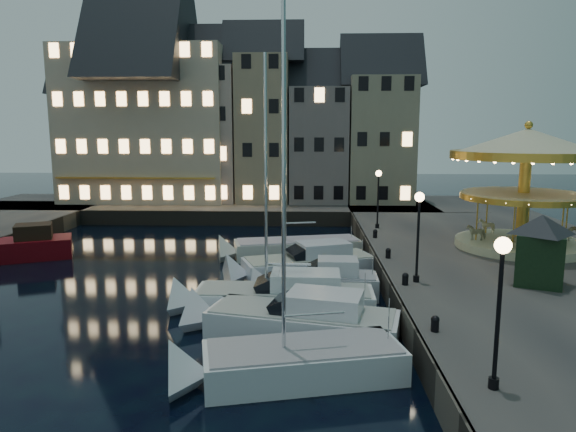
{
  "coord_description": "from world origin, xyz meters",
  "views": [
    {
      "loc": [
        2.15,
        -22.11,
        8.13
      ],
      "look_at": [
        1.0,
        8.0,
        3.2
      ],
      "focal_mm": 32.0,
      "sensor_mm": 36.0,
      "label": 1
    }
  ],
  "objects_px": {
    "motorboat_d": "(316,284)",
    "ticket_kiosk": "(541,238)",
    "streetlamp_c": "(378,191)",
    "motorboat_f": "(289,249)",
    "streetlamp_a": "(500,291)",
    "motorboat_e": "(302,266)",
    "bollard_d": "(375,233)",
    "carousel": "(526,165)",
    "motorboat_c": "(275,299)",
    "red_fishing_boat": "(12,249)",
    "streetlamp_b": "(418,224)",
    "bollard_b": "(405,278)",
    "bollard_a": "(435,323)",
    "bollard_c": "(388,253)",
    "motorboat_a": "(286,365)",
    "motorboat_b": "(293,321)"
  },
  "relations": [
    {
      "from": "streetlamp_a",
      "to": "motorboat_c",
      "type": "height_order",
      "value": "motorboat_c"
    },
    {
      "from": "carousel",
      "to": "streetlamp_c",
      "type": "bearing_deg",
      "value": 141.08
    },
    {
      "from": "streetlamp_a",
      "to": "motorboat_d",
      "type": "relative_size",
      "value": 0.67
    },
    {
      "from": "motorboat_e",
      "to": "motorboat_a",
      "type": "bearing_deg",
      "value": -91.85
    },
    {
      "from": "bollard_a",
      "to": "motorboat_d",
      "type": "xyz_separation_m",
      "value": [
        -3.98,
        7.69,
        -0.97
      ]
    },
    {
      "from": "bollard_d",
      "to": "carousel",
      "type": "xyz_separation_m",
      "value": [
        8.26,
        -2.69,
        4.62
      ]
    },
    {
      "from": "streetlamp_b",
      "to": "bollard_b",
      "type": "distance_m",
      "value": 2.54
    },
    {
      "from": "motorboat_c",
      "to": "motorboat_e",
      "type": "height_order",
      "value": "motorboat_c"
    },
    {
      "from": "streetlamp_c",
      "to": "bollard_a",
      "type": "distance_m",
      "value": 19.66
    },
    {
      "from": "motorboat_b",
      "to": "red_fishing_boat",
      "type": "distance_m",
      "value": 21.95
    },
    {
      "from": "bollard_a",
      "to": "motorboat_c",
      "type": "distance_m",
      "value": 7.87
    },
    {
      "from": "motorboat_c",
      "to": "red_fishing_boat",
      "type": "bearing_deg",
      "value": 152.29
    },
    {
      "from": "streetlamp_c",
      "to": "motorboat_f",
      "type": "xyz_separation_m",
      "value": [
        -6.25,
        -3.64,
        -3.49
      ]
    },
    {
      "from": "bollard_d",
      "to": "carousel",
      "type": "bearing_deg",
      "value": -18.01
    },
    {
      "from": "bollard_b",
      "to": "bollard_d",
      "type": "distance_m",
      "value": 10.5
    },
    {
      "from": "carousel",
      "to": "ticket_kiosk",
      "type": "xyz_separation_m",
      "value": [
        -2.24,
        -7.5,
        -2.76
      ]
    },
    {
      "from": "motorboat_f",
      "to": "ticket_kiosk",
      "type": "distance_m",
      "value": 15.68
    },
    {
      "from": "bollard_d",
      "to": "motorboat_e",
      "type": "relative_size",
      "value": 0.07
    },
    {
      "from": "motorboat_e",
      "to": "bollard_d",
      "type": "bearing_deg",
      "value": 46.06
    },
    {
      "from": "motorboat_d",
      "to": "ticket_kiosk",
      "type": "distance_m",
      "value": 10.56
    },
    {
      "from": "bollard_b",
      "to": "motorboat_f",
      "type": "bearing_deg",
      "value": 118.6
    },
    {
      "from": "ticket_kiosk",
      "to": "motorboat_f",
      "type": "bearing_deg",
      "value": 139.27
    },
    {
      "from": "streetlamp_a",
      "to": "motorboat_a",
      "type": "relative_size",
      "value": 0.33
    },
    {
      "from": "motorboat_d",
      "to": "motorboat_f",
      "type": "xyz_separation_m",
      "value": [
        -1.67,
        8.17,
        -0.11
      ]
    },
    {
      "from": "streetlamp_c",
      "to": "motorboat_b",
      "type": "relative_size",
      "value": 0.48
    },
    {
      "from": "bollard_b",
      "to": "ticket_kiosk",
      "type": "distance_m",
      "value": 6.31
    },
    {
      "from": "streetlamp_c",
      "to": "red_fishing_boat",
      "type": "xyz_separation_m",
      "value": [
        -24.04,
        -5.11,
        -3.32
      ]
    },
    {
      "from": "streetlamp_c",
      "to": "bollard_d",
      "type": "height_order",
      "value": "streetlamp_c"
    },
    {
      "from": "streetlamp_c",
      "to": "motorboat_a",
      "type": "relative_size",
      "value": 0.33
    },
    {
      "from": "motorboat_f",
      "to": "carousel",
      "type": "xyz_separation_m",
      "value": [
        13.91,
        -2.55,
        5.69
      ]
    },
    {
      "from": "red_fishing_boat",
      "to": "ticket_kiosk",
      "type": "xyz_separation_m",
      "value": [
        29.46,
        -8.58,
        2.77
      ]
    },
    {
      "from": "streetlamp_a",
      "to": "carousel",
      "type": "relative_size",
      "value": 0.49
    },
    {
      "from": "streetlamp_a",
      "to": "motorboat_e",
      "type": "xyz_separation_m",
      "value": [
        -5.32,
        15.1,
        -3.37
      ]
    },
    {
      "from": "ticket_kiosk",
      "to": "carousel",
      "type": "bearing_deg",
      "value": 73.38
    },
    {
      "from": "bollard_a",
      "to": "motorboat_c",
      "type": "xyz_separation_m",
      "value": [
        -5.87,
        5.16,
        -0.92
      ]
    },
    {
      "from": "bollard_c",
      "to": "bollard_d",
      "type": "height_order",
      "value": "same"
    },
    {
      "from": "motorboat_e",
      "to": "bollard_c",
      "type": "bearing_deg",
      "value": -7.27
    },
    {
      "from": "bollard_b",
      "to": "bollard_c",
      "type": "xyz_separation_m",
      "value": [
        0.0,
        5.0,
        0.0
      ]
    },
    {
      "from": "motorboat_c",
      "to": "motorboat_d",
      "type": "xyz_separation_m",
      "value": [
        1.89,
        2.53,
        -0.05
      ]
    },
    {
      "from": "streetlamp_b",
      "to": "motorboat_e",
      "type": "distance_m",
      "value": 8.11
    },
    {
      "from": "motorboat_d",
      "to": "carousel",
      "type": "distance_m",
      "value": 14.58
    },
    {
      "from": "bollard_c",
      "to": "bollard_d",
      "type": "xyz_separation_m",
      "value": [
        0.0,
        5.5,
        0.0
      ]
    },
    {
      "from": "motorboat_e",
      "to": "streetlamp_a",
      "type": "bearing_deg",
      "value": -70.59
    },
    {
      "from": "bollard_c",
      "to": "motorboat_a",
      "type": "relative_size",
      "value": 0.04
    },
    {
      "from": "bollard_d",
      "to": "motorboat_b",
      "type": "relative_size",
      "value": 0.07
    },
    {
      "from": "streetlamp_c",
      "to": "bollard_a",
      "type": "relative_size",
      "value": 7.32
    },
    {
      "from": "motorboat_e",
      "to": "carousel",
      "type": "bearing_deg",
      "value": 9.67
    },
    {
      "from": "red_fishing_boat",
      "to": "carousel",
      "type": "relative_size",
      "value": 0.92
    },
    {
      "from": "streetlamp_a",
      "to": "bollard_b",
      "type": "distance_m",
      "value": 9.82
    },
    {
      "from": "streetlamp_a",
      "to": "motorboat_e",
      "type": "distance_m",
      "value": 16.36
    }
  ]
}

